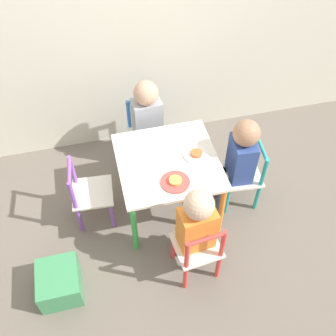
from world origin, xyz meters
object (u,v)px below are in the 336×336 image
(child_right, at_px, (239,157))
(child_front, at_px, (196,224))
(kids_table, at_px, (168,167))
(plate_right, at_px, (196,154))
(chair_red, at_px, (198,250))
(chair_blue, at_px, (147,132))
(child_back, at_px, (148,118))
(chair_teal, at_px, (244,175))
(storage_bin, at_px, (60,283))
(plate_front, at_px, (175,182))
(chair_purple, at_px, (89,194))

(child_right, bearing_deg, child_front, -39.39)
(kids_table, bearing_deg, child_right, -5.45)
(plate_right, bearing_deg, kids_table, 180.00)
(chair_red, height_order, chair_blue, same)
(child_back, bearing_deg, kids_table, -90.00)
(chair_teal, xyz_separation_m, storage_bin, (-1.29, -0.41, -0.15))
(kids_table, xyz_separation_m, chair_blue, (-0.04, 0.52, -0.17))
(kids_table, distance_m, child_right, 0.46)
(child_right, bearing_deg, child_back, -130.16)
(chair_red, bearing_deg, plate_right, -109.85)
(child_right, relative_size, plate_front, 4.20)
(chair_red, height_order, child_front, child_front)
(chair_blue, distance_m, storage_bin, 1.23)
(kids_table, bearing_deg, chair_red, -84.15)
(child_back, distance_m, plate_front, 0.65)
(child_front, distance_m, plate_front, 0.29)
(chair_blue, bearing_deg, plate_front, -91.10)
(chair_purple, bearing_deg, chair_teal, -90.48)
(kids_table, distance_m, child_back, 0.46)
(child_back, bearing_deg, chair_purple, -143.41)
(plate_right, bearing_deg, chair_red, -104.00)
(child_right, height_order, child_back, same)
(chair_teal, relative_size, chair_blue, 1.00)
(chair_teal, bearing_deg, plate_front, -70.18)
(child_front, relative_size, plate_front, 4.12)
(chair_teal, distance_m, child_back, 0.78)
(chair_blue, bearing_deg, child_front, -89.24)
(child_front, bearing_deg, kids_table, -90.00)
(storage_bin, bearing_deg, child_back, 51.21)
(chair_purple, relative_size, storage_bin, 1.88)
(child_front, distance_m, child_right, 0.59)
(chair_teal, bearing_deg, child_right, -90.00)
(kids_table, distance_m, chair_red, 0.55)
(child_right, bearing_deg, chair_blue, -133.10)
(kids_table, height_order, chair_teal, chair_teal)
(chair_red, height_order, storage_bin, chair_red)
(kids_table, height_order, chair_purple, chair_purple)
(chair_teal, xyz_separation_m, child_front, (-0.47, -0.41, 0.19))
(child_right, relative_size, child_back, 1.00)
(child_back, bearing_deg, child_front, -89.19)
(chair_red, relative_size, plate_right, 3.11)
(plate_right, relative_size, storage_bin, 0.60)
(chair_blue, bearing_deg, plate_right, -71.21)
(chair_blue, distance_m, plate_front, 0.75)
(chair_purple, height_order, plate_right, plate_right)
(child_front, height_order, plate_right, child_front)
(plate_front, bearing_deg, chair_red, -81.02)
(child_right, distance_m, plate_front, 0.48)
(child_front, bearing_deg, plate_front, -86.19)
(kids_table, xyz_separation_m, chair_red, (0.05, -0.52, -0.17))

